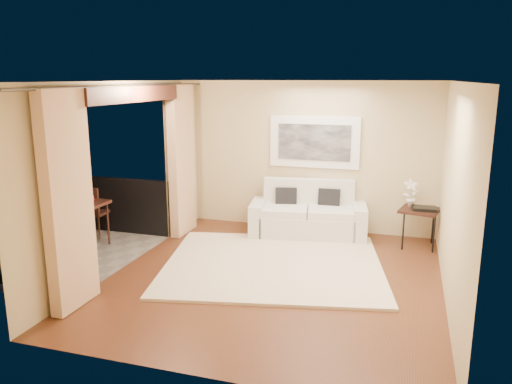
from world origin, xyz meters
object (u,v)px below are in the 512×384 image
at_px(orchid, 411,193).
at_px(bistro_table, 83,207).
at_px(balcony_chair_far, 91,209).
at_px(sofa, 308,216).
at_px(ice_bucket, 81,194).
at_px(side_table, 419,212).
at_px(balcony_chair_near, 50,227).

xyz_separation_m(orchid, bistro_table, (-5.08, -1.79, -0.19)).
relative_size(orchid, balcony_chair_far, 0.52).
xyz_separation_m(sofa, ice_bucket, (-3.50, -1.62, 0.53)).
bearing_deg(sofa, orchid, -8.52).
relative_size(side_table, balcony_chair_near, 0.71).
height_order(balcony_chair_far, ice_bucket, ice_bucket).
distance_m(sofa, bistro_table, 3.82).
relative_size(sofa, balcony_chair_far, 2.33).
height_order(orchid, ice_bucket, orchid).
xyz_separation_m(orchid, balcony_chair_far, (-5.30, -1.28, -0.35)).
bearing_deg(side_table, balcony_chair_far, -167.93).
xyz_separation_m(balcony_chair_near, ice_bucket, (-0.11, 0.94, 0.29)).
relative_size(balcony_chair_far, balcony_chair_near, 0.92).
distance_m(orchid, balcony_chair_near, 5.73).
relative_size(orchid, ice_bucket, 2.35).
bearing_deg(side_table, bistro_table, -162.28).
bearing_deg(orchid, ice_bucket, -162.59).
distance_m(sofa, ice_bucket, 3.90).
distance_m(bistro_table, ice_bucket, 0.27).
bearing_deg(sofa, balcony_chair_near, -152.25).
xyz_separation_m(side_table, ice_bucket, (-5.38, -1.53, 0.28)).
xyz_separation_m(sofa, balcony_chair_near, (-3.39, -2.55, 0.24)).
height_order(side_table, bistro_table, bistro_table).
bearing_deg(bistro_table, sofa, 27.69).
bearing_deg(bistro_table, orchid, 19.37).
height_order(side_table, orchid, orchid).
xyz_separation_m(side_table, bistro_table, (-5.24, -1.67, 0.10)).
bearing_deg(bistro_table, ice_bucket, 133.11).
relative_size(sofa, orchid, 4.51).
bearing_deg(balcony_chair_far, sofa, -165.29).
distance_m(sofa, balcony_chair_near, 4.25).
distance_m(orchid, bistro_table, 5.39).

